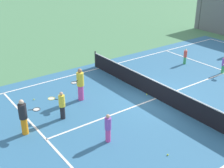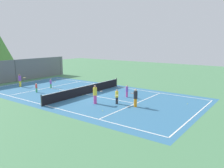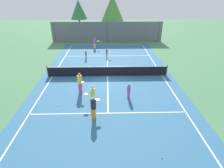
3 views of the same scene
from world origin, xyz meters
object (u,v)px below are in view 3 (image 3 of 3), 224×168
player_3 (107,53)px  tennis_ball_4 (58,106)px  player_1 (80,83)px  player_2 (129,91)px  player_5 (94,107)px  player_6 (95,43)px  tennis_ball_1 (162,158)px  player_0 (86,55)px  tennis_ball_0 (100,75)px  player_4 (93,95)px  tennis_ball_3 (101,76)px  tennis_ball_5 (152,89)px  tennis_ball_2 (130,66)px

player_3 → tennis_ball_4: player_3 is taller
player_1 → player_2: (3.93, -1.03, -0.25)m
player_5 → player_6: size_ratio=1.02×
tennis_ball_1 → tennis_ball_4: (-6.47, 5.04, 0.00)m
player_0 → tennis_ball_0: player_0 is taller
player_5 → player_6: bearing=93.0°
player_4 → tennis_ball_4: player_4 is taller
player_6 → tennis_ball_3: bearing=-83.1°
player_4 → player_5: (0.20, -1.90, 0.13)m
player_3 → tennis_ball_1: bearing=-80.3°
player_3 → tennis_ball_3: 6.11m
tennis_ball_4 → tennis_ball_0: bearing=61.8°
tennis_ball_1 → tennis_ball_5: 7.45m
player_0 → player_1: player_1 is taller
player_0 → tennis_ball_4: bearing=-95.7°
player_2 → tennis_ball_4: bearing=-169.2°
player_4 → tennis_ball_5: bearing=21.8°
player_0 → player_6: 4.73m
player_4 → tennis_ball_4: size_ratio=21.07×
tennis_ball_0 → tennis_ball_5: (4.58, -3.15, 0.00)m
player_2 → tennis_ball_3: player_2 is taller
tennis_ball_2 → tennis_ball_4: size_ratio=1.00×
player_6 → tennis_ball_3: (1.22, -10.06, -0.81)m
player_6 → player_1: bearing=-91.9°
player_6 → tennis_ball_5: bearing=-66.5°
tennis_ball_3 → tennis_ball_5: (4.42, -2.92, 0.00)m
player_4 → player_6: size_ratio=0.85×
tennis_ball_0 → player_2: bearing=-61.6°
player_6 → player_3: bearing=-65.8°
tennis_ball_2 → tennis_ball_3: (-3.18, -2.67, 0.00)m
tennis_ball_0 → tennis_ball_4: bearing=-118.2°
tennis_ball_2 → player_6: bearing=120.8°
player_0 → player_3: bearing=13.9°
player_1 → tennis_ball_1: player_1 is taller
player_6 → tennis_ball_3: 10.16m
player_4 → tennis_ball_3: (0.53, 4.90, -0.69)m
player_0 → player_5: player_5 is taller
player_0 → player_2: bearing=-65.9°
player_5 → tennis_ball_0: size_ratio=25.12×
player_1 → player_4: (1.14, -1.70, -0.19)m
player_5 → player_6: player_5 is taller
player_6 → player_5: bearing=-87.0°
player_1 → tennis_ball_4: player_1 is taller
tennis_ball_2 → tennis_ball_3: 4.15m
player_6 → tennis_ball_2: bearing=-59.2°
player_4 → tennis_ball_0: size_ratio=21.07×
tennis_ball_1 → tennis_ball_2: (-0.18, 12.97, 0.00)m
tennis_ball_1 → tennis_ball_3: (-3.36, 10.30, 0.00)m
player_3 → player_1: bearing=-103.6°
player_0 → player_3: 2.70m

